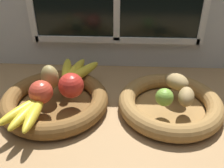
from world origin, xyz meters
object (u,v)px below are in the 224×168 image
(apple_red_front, at_px, (41,92))
(banana_bunch_back, at_px, (74,72))
(fruit_bowl_left, at_px, (55,101))
(pear_brown, at_px, (50,77))
(fruit_bowl_right, at_px, (170,104))
(apple_red_right, at_px, (71,86))
(potato_back, at_px, (177,82))
(banana_bunch_front, at_px, (28,111))
(potato_small, at_px, (186,97))
(lime_near, at_px, (164,97))

(apple_red_front, xyz_separation_m, banana_bunch_back, (0.07, 0.16, -0.02))
(fruit_bowl_left, distance_m, pear_brown, 0.08)
(fruit_bowl_left, relative_size, fruit_bowl_right, 1.05)
(apple_red_front, distance_m, apple_red_right, 0.09)
(pear_brown, height_order, potato_back, pear_brown)
(banana_bunch_front, distance_m, potato_back, 0.46)
(fruit_bowl_right, bearing_deg, potato_back, 65.56)
(fruit_bowl_left, relative_size, potato_small, 4.57)
(fruit_bowl_right, relative_size, lime_near, 6.16)
(apple_red_right, height_order, lime_near, apple_red_right)
(banana_bunch_front, bearing_deg, apple_red_front, 73.20)
(apple_red_right, relative_size, potato_small, 1.04)
(fruit_bowl_left, xyz_separation_m, potato_small, (0.40, -0.04, 0.05))
(apple_red_front, height_order, lime_near, apple_red_front)
(pear_brown, height_order, lime_near, pear_brown)
(lime_near, bearing_deg, pear_brown, 168.09)
(fruit_bowl_left, height_order, potato_small, potato_small)
(fruit_bowl_right, height_order, banana_bunch_back, banana_bunch_back)
(pear_brown, xyz_separation_m, potato_back, (0.40, 0.02, -0.02))
(fruit_bowl_right, distance_m, pear_brown, 0.39)
(apple_red_front, height_order, banana_bunch_back, apple_red_front)
(fruit_bowl_left, bearing_deg, potato_small, -5.05)
(apple_red_right, bearing_deg, banana_bunch_front, -135.61)
(fruit_bowl_right, bearing_deg, fruit_bowl_left, 180.00)
(banana_bunch_front, height_order, lime_near, lime_near)
(apple_red_right, height_order, pear_brown, pear_brown)
(apple_red_right, xyz_separation_m, potato_back, (0.33, 0.06, -0.01))
(banana_bunch_front, bearing_deg, fruit_bowl_right, 15.41)
(fruit_bowl_left, xyz_separation_m, apple_red_right, (0.06, -0.01, 0.07))
(apple_red_front, distance_m, banana_bunch_back, 0.17)
(pear_brown, bearing_deg, apple_red_right, -29.90)
(potato_small, relative_size, lime_near, 1.41)
(banana_bunch_front, bearing_deg, apple_red_right, 44.39)
(potato_small, height_order, lime_near, lime_near)
(banana_bunch_back, bearing_deg, pear_brown, -126.72)
(fruit_bowl_left, distance_m, banana_bunch_front, 0.13)
(banana_bunch_front, bearing_deg, lime_near, 10.39)
(fruit_bowl_right, bearing_deg, apple_red_right, -177.72)
(apple_red_right, height_order, potato_back, apple_red_right)
(fruit_bowl_right, height_order, pear_brown, pear_brown)
(apple_red_right, distance_m, banana_bunch_back, 0.13)
(banana_bunch_front, bearing_deg, pear_brown, 79.54)
(fruit_bowl_right, height_order, banana_bunch_front, banana_bunch_front)
(fruit_bowl_right, bearing_deg, banana_bunch_front, -164.59)
(banana_bunch_back, height_order, potato_small, potato_small)
(apple_red_front, height_order, potato_back, apple_red_front)
(apple_red_front, relative_size, potato_small, 0.94)
(fruit_bowl_right, relative_size, potato_back, 4.01)
(fruit_bowl_right, distance_m, banana_bunch_front, 0.42)
(apple_red_right, distance_m, lime_near, 0.28)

